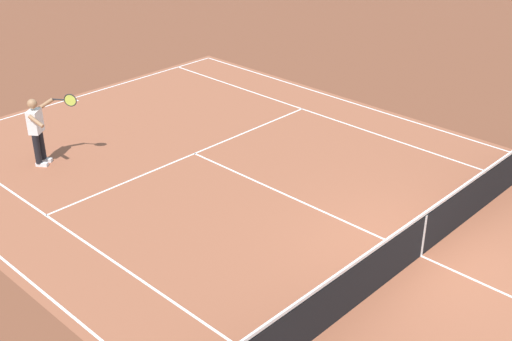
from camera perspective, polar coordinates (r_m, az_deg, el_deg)
ground_plane at (r=12.89m, az=14.01°, el=-7.15°), size 60.00×60.00×0.00m
court_slab at (r=12.89m, az=14.01°, el=-7.15°), size 24.20×11.40×0.00m
court_line_markings at (r=12.88m, az=14.01°, el=-7.14°), size 23.85×11.05×0.01m
tennis_net at (r=12.62m, az=14.26°, el=-5.31°), size 0.10×11.70×1.08m
tennis_player_near at (r=16.29m, az=-18.32°, el=3.50°), size 0.78×1.06×1.70m
tennis_ball at (r=13.51m, az=15.43°, el=-5.44°), size 0.07×0.07×0.07m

